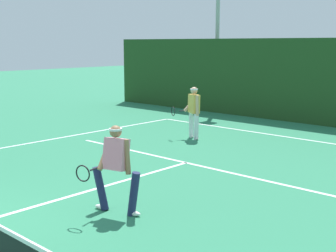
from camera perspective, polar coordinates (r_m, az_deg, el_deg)
The scene contains 7 objects.
court_line_baseline_far at distance 15.62m, azimuth 13.52°, elevation -1.17°, with size 10.04×0.10×0.01m, color white.
court_line_service at distance 11.81m, azimuth 2.23°, elevation -4.53°, with size 8.18×0.10×0.01m, color white.
court_line_centre at distance 9.70m, azimuth -10.21°, elevation -7.99°, with size 0.10×6.40×0.01m, color white.
player_near at distance 8.24m, azimuth -6.45°, elevation -4.85°, with size 1.00×0.90×1.59m.
player_far at distance 14.63m, azimuth 3.15°, elevation 1.94°, with size 0.97×0.83×1.65m.
back_fence_windscreen at distance 17.88m, azimuth 18.12°, elevation 5.16°, with size 21.10×0.12×3.19m, color #20421C.
light_pole at distance 21.37m, azimuth 6.16°, elevation 14.56°, with size 0.55×0.44×7.62m.
Camera 1 is at (7.39, -2.32, 3.00)m, focal length 49.55 mm.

